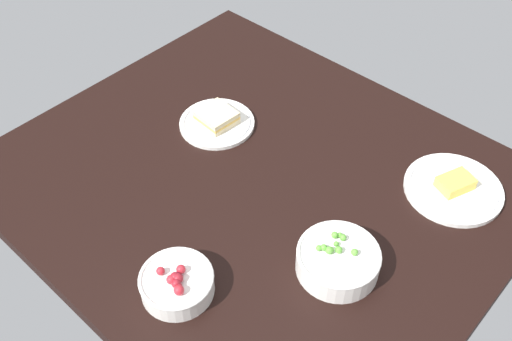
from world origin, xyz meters
TOP-DOWN VIEW (x-y plane):
  - dining_table at (0.00, 0.00)cm, footprint 112.74×97.67cm
  - plate_cheese at (-36.04, -26.76)cm, footprint 22.13×22.13cm
  - bowl_peas at (-29.31, 8.09)cm, footprint 16.79×16.79cm
  - plate_sandwich at (19.54, -6.80)cm, footprint 18.99×18.99cm
  - bowl_berries at (-9.49, 33.11)cm, footprint 14.59×14.59cm

SIDE VIEW (x-z plane):
  - dining_table at x=0.00cm, z-range 0.00..4.00cm
  - plate_cheese at x=-36.04cm, z-range 3.03..6.91cm
  - plate_sandwich at x=19.54cm, z-range 3.15..7.37cm
  - bowl_berries at x=-9.49cm, z-range 3.47..9.69cm
  - bowl_peas at x=-29.31cm, z-range 3.61..10.12cm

